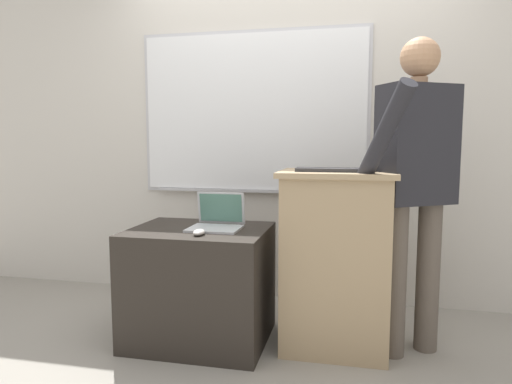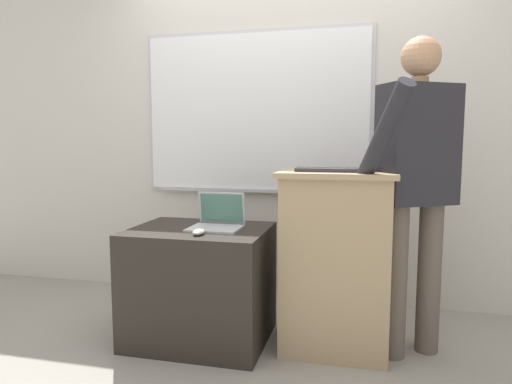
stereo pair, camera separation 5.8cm
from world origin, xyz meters
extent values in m
plane|color=gray|center=(0.00, 0.00, 0.00)|extent=(30.00, 30.00, 0.00)
cube|color=beige|center=(0.00, 1.21, 1.44)|extent=(6.40, 0.12, 2.89)
cube|color=#B7B7BC|center=(-0.26, 1.14, 1.42)|extent=(1.73, 0.02, 1.21)
cube|color=white|center=(-0.26, 1.13, 1.42)|extent=(1.68, 0.02, 1.16)
cube|color=#B7B7BC|center=(-0.26, 1.12, 0.83)|extent=(1.51, 0.04, 0.02)
cube|color=tan|center=(0.40, 0.36, 0.50)|extent=(0.59, 0.46, 1.01)
cube|color=tan|center=(0.40, 0.36, 1.02)|extent=(0.64, 0.50, 0.03)
cube|color=#28231E|center=(-0.40, 0.29, 0.34)|extent=(0.81, 0.65, 0.69)
cylinder|color=brown|center=(0.73, 0.33, 0.43)|extent=(0.13, 0.13, 0.86)
cylinder|color=brown|center=(0.92, 0.44, 0.43)|extent=(0.13, 0.13, 0.86)
cube|color=#232328|center=(0.83, 0.38, 1.18)|extent=(0.46, 0.40, 0.65)
cylinder|color=tan|center=(0.83, 0.38, 1.53)|extent=(0.09, 0.09, 0.04)
sphere|color=tan|center=(0.83, 0.38, 1.65)|extent=(0.21, 0.21, 0.21)
cylinder|color=#232328|center=(0.63, 0.08, 1.23)|extent=(0.30, 0.42, 0.54)
cylinder|color=#232328|center=(1.02, 0.50, 1.16)|extent=(0.08, 0.08, 0.61)
cube|color=#B7BABF|center=(-0.30, 0.27, 0.69)|extent=(0.30, 0.25, 0.01)
cube|color=#B7BABF|center=(-0.30, 0.41, 0.80)|extent=(0.29, 0.04, 0.20)
cube|color=#4C7A6B|center=(-0.30, 0.40, 0.80)|extent=(0.26, 0.03, 0.17)
cube|color=#2D2D30|center=(0.38, 0.30, 1.05)|extent=(0.42, 0.13, 0.02)
ellipsoid|color=silver|center=(-0.33, 0.10, 0.70)|extent=(0.06, 0.10, 0.03)
camera|label=1|loc=(0.50, -2.25, 1.20)|focal=32.00mm
camera|label=2|loc=(0.56, -2.24, 1.20)|focal=32.00mm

